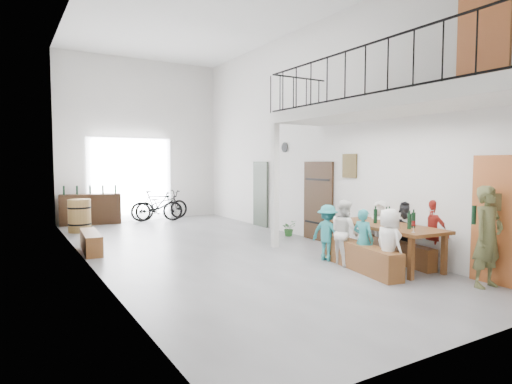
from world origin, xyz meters
TOP-DOWN VIEW (x-y plane):
  - floor at (0.00, 0.00)m, footprint 12.00×12.00m
  - room_walls at (0.00, 0.00)m, footprint 12.00×12.00m
  - gateway_portal at (-0.40, 5.94)m, footprint 2.80×0.08m
  - right_wall_decor at (2.70, -1.87)m, footprint 0.07×8.28m
  - balcony at (1.98, -3.13)m, footprint 1.52×5.62m
  - tasting_table at (2.20, -3.01)m, footprint 1.12×2.38m
  - bench_inner at (1.50, -3.00)m, footprint 0.71×2.14m
  - bench_wall at (2.57, -2.98)m, footprint 0.53×1.85m
  - tableware at (2.22, -3.05)m, footprint 0.76×1.81m
  - side_bench at (-2.50, 1.20)m, footprint 0.45×1.58m
  - oak_barrel at (-2.30, 4.21)m, footprint 0.64×0.64m
  - serving_counter at (-1.75, 5.65)m, footprint 1.89×0.80m
  - counter_bottles at (-1.75, 5.65)m, footprint 1.57×0.32m
  - guest_left_a at (1.47, -3.72)m, footprint 0.47×0.64m
  - guest_left_b at (1.50, -3.09)m, footprint 0.35×0.46m
  - guest_left_c at (1.53, -2.56)m, footprint 0.59×0.69m
  - guest_left_d at (1.47, -2.14)m, footprint 0.61×0.82m
  - guest_right_a at (2.81, -3.59)m, footprint 0.41×0.80m
  - guest_right_b at (2.81, -2.97)m, footprint 0.55×1.18m
  - guest_right_c at (2.70, -2.39)m, footprint 0.54×0.67m
  - host_standing at (2.44, -4.86)m, footprint 0.61×0.42m
  - potted_plant at (2.45, 0.62)m, footprint 0.41×0.37m
  - bicycle_near at (0.58, 5.60)m, footprint 1.96×0.85m
  - bicycle_far at (0.29, 5.25)m, footprint 1.77×0.91m

SIDE VIEW (x-z plane):
  - floor at x=0.00m, z-range 0.00..0.00m
  - bench_wall at x=2.57m, z-range 0.00..0.42m
  - potted_plant at x=2.45m, z-range 0.00..0.42m
  - side_bench at x=-2.50m, z-range 0.00..0.44m
  - bench_inner at x=1.50m, z-range 0.00..0.49m
  - oak_barrel at x=-2.30m, z-range 0.00..0.93m
  - serving_counter at x=-1.75m, z-range 0.00..0.97m
  - bicycle_near at x=0.58m, z-range 0.00..1.00m
  - bicycle_far at x=0.29m, z-range 0.00..1.03m
  - guest_left_d at x=1.47m, z-range 0.00..1.13m
  - guest_left_b at x=1.50m, z-range 0.00..1.14m
  - guest_right_c at x=2.70m, z-range 0.00..1.18m
  - guest_left_a at x=1.47m, z-range 0.00..1.21m
  - guest_right_b at x=2.81m, z-range 0.00..1.23m
  - guest_left_c at x=1.53m, z-range 0.00..1.26m
  - guest_right_a at x=2.81m, z-range 0.00..1.30m
  - tasting_table at x=2.20m, z-range 0.31..1.10m
  - host_standing at x=2.44m, z-range 0.00..1.62m
  - tableware at x=2.22m, z-range 0.77..1.12m
  - counter_bottles at x=-1.75m, z-range 0.97..1.25m
  - gateway_portal at x=-0.40m, z-range 0.00..2.80m
  - right_wall_decor at x=2.70m, z-range -0.80..4.28m
  - balcony at x=1.98m, z-range 0.97..4.96m
  - room_walls at x=0.00m, z-range -2.45..9.55m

